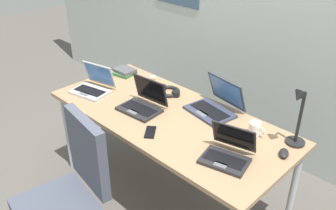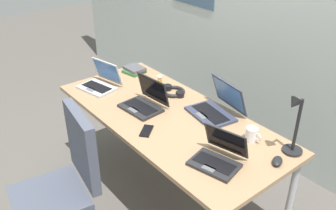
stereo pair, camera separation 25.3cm
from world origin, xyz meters
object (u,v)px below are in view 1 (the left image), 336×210
object	(u,v)px
headphones	(169,91)
office_chair	(68,205)
pill_bottle	(153,81)
laptop_mid_desk	(227,153)
book_stack	(125,72)
laptop_by_keyboard	(143,103)
desk_lamp	(298,118)
cell_phone	(150,132)
computer_mouse	(284,153)
laptop_back_right	(93,86)
coffee_mug	(255,129)
laptop_center	(215,105)

from	to	relation	value
headphones	office_chair	distance (m)	1.12
pill_bottle	laptop_mid_desk	bearing A→B (deg)	-19.81
office_chair	laptop_mid_desk	bearing A→B (deg)	46.04
book_stack	office_chair	world-z (taller)	office_chair
laptop_by_keyboard	laptop_mid_desk	bearing A→B (deg)	-3.51
desk_lamp	laptop_by_keyboard	world-z (taller)	desk_lamp
laptop_by_keyboard	headphones	xyz separation A→B (m)	(-0.04, 0.31, -0.03)
headphones	cell_phone	bearing A→B (deg)	-57.55
desk_lamp	laptop_mid_desk	bearing A→B (deg)	-117.80
computer_mouse	book_stack	bearing A→B (deg)	149.83
computer_mouse	office_chair	xyz separation A→B (m)	(-0.89, -0.95, -0.36)
laptop_mid_desk	headphones	distance (m)	0.90
computer_mouse	book_stack	world-z (taller)	book_stack
laptop_back_right	book_stack	bearing A→B (deg)	100.95
book_stack	coffee_mug	size ratio (longest dim) A/B	1.62
laptop_back_right	laptop_mid_desk	distance (m)	1.27
laptop_by_keyboard	coffee_mug	world-z (taller)	laptop_by_keyboard
cell_phone	pill_bottle	size ratio (longest dim) A/B	1.72
pill_bottle	office_chair	world-z (taller)	office_chair
desk_lamp	office_chair	size ratio (longest dim) A/B	0.41
computer_mouse	coffee_mug	distance (m)	0.26
headphones	computer_mouse	bearing A→B (deg)	-5.29
computer_mouse	headphones	world-z (taller)	headphones
book_stack	office_chair	bearing A→B (deg)	-56.95
computer_mouse	pill_bottle	distance (m)	1.24
laptop_center	laptop_back_right	bearing A→B (deg)	-154.16
laptop_mid_desk	computer_mouse	distance (m)	0.34
desk_lamp	computer_mouse	distance (m)	0.22
desk_lamp	laptop_center	distance (m)	0.62
desk_lamp	coffee_mug	xyz separation A→B (m)	(-0.23, -0.06, -0.15)
desk_lamp	headphones	distance (m)	1.05
cell_phone	book_stack	world-z (taller)	book_stack
laptop_center	pill_bottle	world-z (taller)	laptop_center
computer_mouse	desk_lamp	bearing A→B (deg)	69.01
laptop_by_keyboard	laptop_center	world-z (taller)	laptop_center
computer_mouse	pill_bottle	bearing A→B (deg)	147.99
cell_phone	office_chair	bearing A→B (deg)	-144.00
computer_mouse	pill_bottle	size ratio (longest dim) A/B	1.22
laptop_back_right	cell_phone	distance (m)	0.76
office_chair	pill_bottle	bearing A→B (deg)	107.89
desk_lamp	laptop_mid_desk	xyz separation A→B (m)	(-0.21, -0.39, -0.16)
laptop_by_keyboard	laptop_mid_desk	world-z (taller)	laptop_by_keyboard
pill_bottle	office_chair	size ratio (longest dim) A/B	0.08
office_chair	laptop_center	bearing A→B (deg)	75.74
headphones	pill_bottle	size ratio (longest dim) A/B	2.71
desk_lamp	headphones	bearing A→B (deg)	-178.14
laptop_mid_desk	headphones	bearing A→B (deg)	156.64
pill_bottle	laptop_back_right	bearing A→B (deg)	-122.73
cell_phone	pill_bottle	bearing A→B (deg)	96.12
desk_lamp	cell_phone	world-z (taller)	desk_lamp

